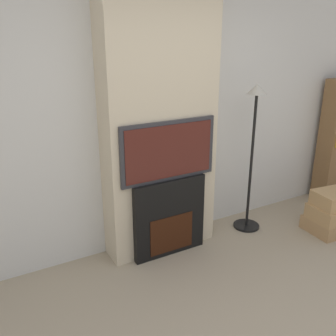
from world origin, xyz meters
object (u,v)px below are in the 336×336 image
object	(u,v)px
fireplace	(168,217)
box_stack	(331,213)
television	(168,151)
floor_lamp	(253,144)

from	to	relation	value
fireplace	box_stack	size ratio (longest dim) A/B	1.63
television	fireplace	bearing A→B (deg)	90.00
floor_lamp	box_stack	bearing A→B (deg)	-36.27
floor_lamp	fireplace	bearing A→B (deg)	-179.71
floor_lamp	box_stack	xyz separation A→B (m)	(0.72, -0.53, -0.76)
fireplace	floor_lamp	bearing A→B (deg)	0.29
box_stack	floor_lamp	bearing A→B (deg)	143.73
fireplace	floor_lamp	distance (m)	1.18
television	box_stack	distance (m)	2.00
television	floor_lamp	distance (m)	1.03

